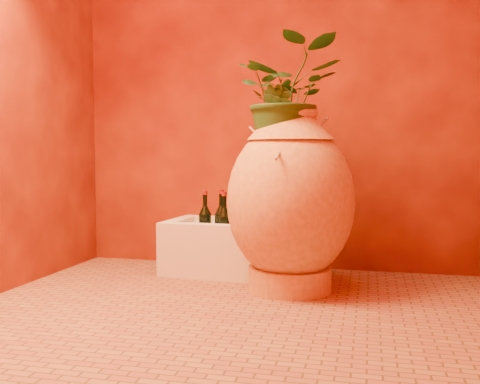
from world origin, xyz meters
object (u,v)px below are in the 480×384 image
(wine_bottle_a, at_px, (221,226))
(wine_bottle_b, at_px, (205,225))
(stone_basin, at_px, (225,248))
(amphora, at_px, (290,201))
(wine_bottle_c, at_px, (224,227))
(wall_tap, at_px, (308,142))

(wine_bottle_a, bearing_deg, wine_bottle_b, 160.27)
(stone_basin, xyz_separation_m, wine_bottle_b, (-0.11, -0.05, 0.14))
(stone_basin, distance_m, wine_bottle_b, 0.19)
(amphora, bearing_deg, wine_bottle_c, 152.12)
(wine_bottle_a, xyz_separation_m, wall_tap, (0.48, 0.25, 0.50))
(stone_basin, bearing_deg, wine_bottle_b, -155.84)
(stone_basin, xyz_separation_m, wine_bottle_c, (0.02, -0.10, 0.14))
(wine_bottle_b, distance_m, wine_bottle_c, 0.15)
(wine_bottle_b, bearing_deg, wine_bottle_c, -22.05)
(wine_bottle_b, height_order, wine_bottle_c, wine_bottle_b)
(amphora, distance_m, wine_bottle_a, 0.54)
(stone_basin, height_order, wall_tap, wall_tap)
(wine_bottle_a, xyz_separation_m, wine_bottle_b, (-0.11, 0.04, -0.00))
(amphora, xyz_separation_m, stone_basin, (-0.45, 0.33, -0.33))
(wall_tap, bearing_deg, wine_bottle_a, -152.13)
(wine_bottle_c, distance_m, wall_tap, 0.74)
(wine_bottle_b, relative_size, wine_bottle_c, 1.00)
(wine_bottle_b, bearing_deg, wine_bottle_a, -19.73)
(wine_bottle_c, bearing_deg, wall_tap, 30.25)
(wine_bottle_c, bearing_deg, wine_bottle_b, 157.95)
(wine_bottle_b, xyz_separation_m, wine_bottle_c, (0.14, -0.05, -0.00))
(stone_basin, xyz_separation_m, wine_bottle_a, (0.00, -0.09, 0.15))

